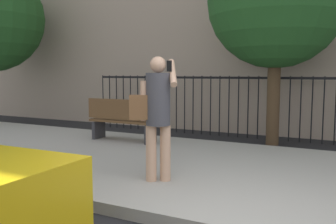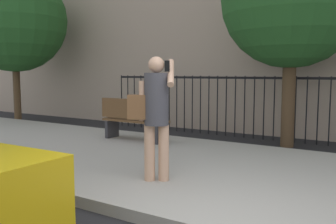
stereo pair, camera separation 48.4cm
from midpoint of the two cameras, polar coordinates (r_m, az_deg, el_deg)
name	(u,v)px [view 1 (the left image)]	position (r m, az deg, el deg)	size (l,w,h in m)	color
sidewalk	(274,179)	(5.82, 13.75, -10.03)	(28.00, 4.40, 0.15)	#9E9B93
iron_fence	(306,100)	(9.26, 19.29, 1.69)	(12.03, 0.04, 1.60)	black
pedestrian_on_phone	(156,109)	(5.12, -4.53, 0.41)	(0.72, 0.62, 1.75)	tan
street_bench	(121,119)	(8.28, -8.90, -1.09)	(1.60, 0.45, 0.95)	brown
street_tree_near	(276,0)	(8.91, 14.90, 16.49)	(3.11, 3.11, 4.89)	#4C3823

